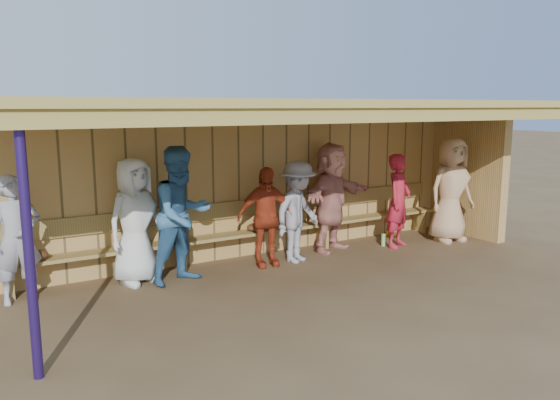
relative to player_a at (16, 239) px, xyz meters
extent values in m
plane|color=brown|center=(3.51, -0.81, -0.80)|extent=(90.00, 90.00, 0.00)
imported|color=#9B99A2|center=(0.00, 0.00, 0.00)|extent=(0.61, 0.43, 1.61)
imported|color=silver|center=(1.48, 0.00, 0.07)|extent=(0.99, 0.81, 1.74)
imported|color=teal|center=(2.04, -0.30, 0.14)|extent=(1.07, 0.93, 1.89)
imported|color=#AE381B|center=(3.40, -0.21, -0.04)|extent=(0.94, 0.49, 1.53)
imported|color=#98979F|center=(3.95, -0.27, -0.01)|extent=(1.18, 0.96, 1.59)
imported|color=tan|center=(4.79, 0.00, 0.11)|extent=(1.78, 1.12, 1.83)
imported|color=red|center=(5.94, -0.39, 0.01)|extent=(0.70, 0.60, 1.62)
imported|color=tan|center=(7.02, -0.57, 0.13)|extent=(0.96, 0.67, 1.88)
cube|color=tan|center=(3.51, 0.54, 0.40)|extent=(8.60, 0.20, 2.40)
cube|color=tan|center=(7.71, -0.36, 0.40)|extent=(0.20, 1.62, 2.40)
cube|color=tan|center=(3.51, -0.81, 1.65)|extent=(8.80, 3.20, 0.10)
cube|color=tan|center=(3.51, -2.31, 1.52)|extent=(8.80, 0.10, 0.18)
cube|color=tan|center=(0.66, -0.81, 1.51)|extent=(0.08, 3.00, 0.16)
cube|color=tan|center=(1.61, -0.81, 1.51)|extent=(0.08, 3.00, 0.16)
cube|color=tan|center=(2.56, -0.81, 1.51)|extent=(0.08, 3.00, 0.16)
cube|color=tan|center=(3.51, -0.81, 1.51)|extent=(0.08, 3.00, 0.16)
cube|color=tan|center=(4.46, -0.81, 1.51)|extent=(0.08, 3.00, 0.16)
cube|color=tan|center=(5.41, -0.81, 1.51)|extent=(0.08, 3.00, 0.16)
cube|color=tan|center=(6.36, -0.81, 1.51)|extent=(0.08, 3.00, 0.16)
cube|color=tan|center=(7.31, -0.81, 1.51)|extent=(0.08, 3.00, 0.16)
cylinder|color=navy|center=(-0.09, -2.21, 0.40)|extent=(0.09, 0.09, 2.40)
cube|color=#A28645|center=(3.51, 0.25, -0.38)|extent=(7.60, 0.32, 0.05)
cube|color=#A28645|center=(3.51, 0.41, 0.00)|extent=(7.60, 0.04, 0.26)
cube|color=#A28645|center=(-0.09, 0.25, -0.60)|extent=(0.06, 0.29, 0.40)
cube|color=#A28645|center=(2.22, 0.25, -0.60)|extent=(0.06, 0.29, 0.40)
cube|color=#A28645|center=(4.80, 0.25, -0.60)|extent=(0.06, 0.29, 0.40)
cube|color=#A28645|center=(7.11, 0.25, -0.60)|extent=(0.06, 0.29, 0.40)
cylinder|color=gold|center=(6.29, 0.05, -0.40)|extent=(0.13, 0.41, 0.80)
sphere|color=orange|center=(6.36, 0.05, -0.76)|extent=(0.08, 0.08, 0.08)
ellipsoid|color=#593319|center=(0.23, 0.20, -0.29)|extent=(0.30, 0.24, 0.14)
ellipsoid|color=#593319|center=(1.49, 0.20, -0.29)|extent=(0.30, 0.24, 0.14)
ellipsoid|color=#593319|center=(3.46, 0.20, -0.29)|extent=(0.30, 0.24, 0.14)
cylinder|color=#93CB65|center=(3.70, 0.30, -0.24)|extent=(0.07, 0.07, 0.22)
cylinder|color=orange|center=(6.56, 0.30, -0.24)|extent=(0.07, 0.07, 0.22)
cylinder|color=#8CD369|center=(5.75, -0.25, -0.69)|extent=(0.07, 0.07, 0.22)
camera|label=1|loc=(-0.58, -7.26, 1.62)|focal=35.00mm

